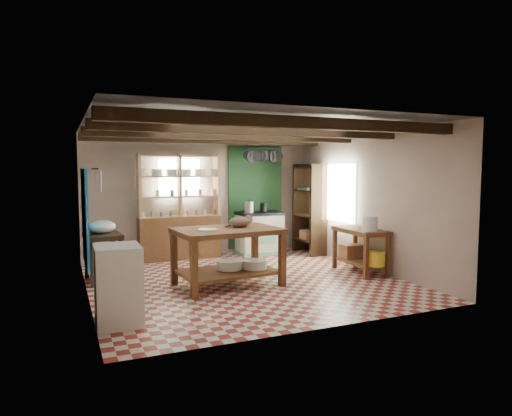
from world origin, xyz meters
name	(u,v)px	position (x,y,z in m)	size (l,w,h in m)	color
floor	(245,282)	(0.00, 0.00, -0.01)	(5.00, 5.00, 0.02)	maroon
ceiling	(245,126)	(0.00, 0.00, 2.60)	(5.00, 5.00, 0.02)	#414045
wall_back	(202,196)	(0.00, 2.50, 1.30)	(5.00, 0.04, 2.60)	#B9A594
wall_front	(325,220)	(0.00, -2.50, 1.30)	(5.00, 0.04, 2.60)	#B9A594
wall_left	(86,210)	(-2.50, 0.00, 1.30)	(0.04, 5.00, 2.60)	#B9A594
wall_right	(368,200)	(2.50, 0.00, 1.30)	(0.04, 5.00, 2.60)	#B9A594
ceiling_beams	(245,133)	(0.00, 0.00, 2.48)	(5.00, 3.80, 0.15)	#311F11
blue_wall_patch	(85,217)	(-2.47, 0.90, 1.10)	(0.04, 1.40, 1.60)	#176BB0
green_wall_patch	(255,197)	(1.25, 2.47, 1.25)	(1.30, 0.04, 2.30)	#1B4522
window_back	(179,178)	(-0.50, 2.48, 1.70)	(0.90, 0.02, 0.80)	silver
window_right	(337,193)	(2.48, 1.00, 1.40)	(0.02, 1.30, 1.20)	silver
utensil_rail	(95,179)	(-2.44, -1.20, 1.78)	(0.06, 0.90, 0.28)	black
pot_rack	(263,156)	(1.25, 2.05, 2.18)	(0.86, 0.12, 0.36)	black
shelving_unit	(179,207)	(-0.55, 2.31, 1.10)	(1.70, 0.34, 2.20)	tan
tall_rack	(309,209)	(2.28, 1.80, 1.00)	(0.40, 0.86, 2.00)	#311F11
work_table	(228,257)	(-0.36, -0.13, 0.47)	(1.65, 1.10, 0.93)	brown
stove	(259,233)	(1.21, 2.15, 0.47)	(0.96, 0.65, 0.94)	white
prep_table	(103,257)	(-2.20, 0.95, 0.41)	(0.55, 0.81, 0.82)	#311F11
white_cabinet	(118,285)	(-2.22, -1.34, 0.48)	(0.54, 0.65, 0.97)	white
right_counter	(360,251)	(2.18, -0.23, 0.40)	(0.56, 1.13, 0.81)	brown
cat	(240,222)	(-0.12, -0.06, 1.02)	(0.38, 0.29, 0.17)	brown
steel_tray	(208,230)	(-0.71, -0.21, 0.94)	(0.31, 0.31, 0.02)	#B4B3BB
basin_large	(229,265)	(-0.32, -0.08, 0.32)	(0.42, 0.42, 0.15)	white
basin_small	(255,264)	(0.09, -0.20, 0.32)	(0.40, 0.40, 0.14)	white
kettle_left	(249,207)	(0.96, 2.15, 1.06)	(0.20, 0.20, 0.23)	#B4B3BB
kettle_right	(263,207)	(1.31, 2.15, 1.04)	(0.15, 0.15, 0.19)	black
enamel_bowl	(102,227)	(-2.20, 0.95, 0.93)	(0.44, 0.44, 0.22)	white
white_bucket	(370,224)	(2.12, -0.58, 0.94)	(0.26, 0.26, 0.26)	white
wicker_basket	(351,251)	(2.19, 0.07, 0.34)	(0.36, 0.29, 0.25)	#AD6D45
yellow_tub	(375,259)	(2.16, -0.68, 0.34)	(0.34, 0.34, 0.25)	yellow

